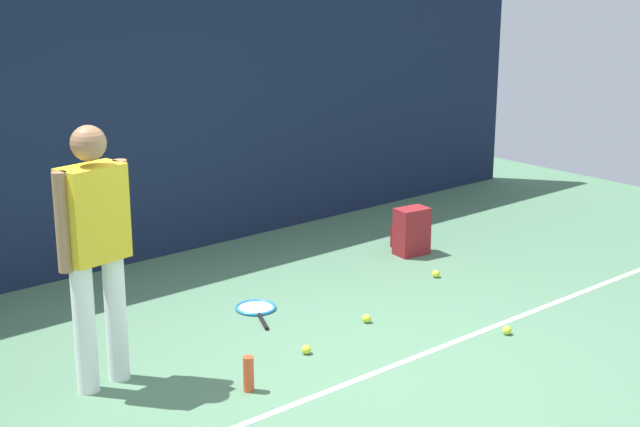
{
  "coord_description": "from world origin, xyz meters",
  "views": [
    {
      "loc": [
        -3.95,
        -4.22,
        2.7
      ],
      "look_at": [
        0.0,
        0.4,
        1.0
      ],
      "focal_mm": 52.61,
      "sensor_mm": 36.0,
      "label": 1
    }
  ],
  "objects_px": {
    "water_bottle": "(249,374)",
    "tennis_player": "(95,242)",
    "tennis_ball_by_fence": "(306,349)",
    "tennis_ball_mid_court": "(367,319)",
    "tennis_racket": "(256,309)",
    "tennis_ball_far_left": "(436,274)",
    "tennis_ball_near_player": "(507,330)",
    "backpack": "(411,232)"
  },
  "relations": [
    {
      "from": "tennis_ball_mid_court",
      "to": "water_bottle",
      "type": "relative_size",
      "value": 0.28
    },
    {
      "from": "tennis_ball_by_fence",
      "to": "tennis_ball_far_left",
      "type": "height_order",
      "value": "same"
    },
    {
      "from": "backpack",
      "to": "tennis_ball_near_player",
      "type": "xyz_separation_m",
      "value": [
        -0.84,
        -1.8,
        -0.18
      ]
    },
    {
      "from": "tennis_player",
      "to": "tennis_ball_by_fence",
      "type": "bearing_deg",
      "value": 151.37
    },
    {
      "from": "tennis_player",
      "to": "tennis_ball_by_fence",
      "type": "relative_size",
      "value": 25.76
    },
    {
      "from": "tennis_racket",
      "to": "water_bottle",
      "type": "relative_size",
      "value": 2.68
    },
    {
      "from": "tennis_ball_mid_court",
      "to": "water_bottle",
      "type": "xyz_separation_m",
      "value": [
        -1.36,
        -0.34,
        0.08
      ]
    },
    {
      "from": "tennis_ball_mid_court",
      "to": "tennis_ball_far_left",
      "type": "height_order",
      "value": "same"
    },
    {
      "from": "tennis_player",
      "to": "tennis_ball_by_fence",
      "type": "xyz_separation_m",
      "value": [
        1.3,
        -0.48,
        -0.93
      ]
    },
    {
      "from": "tennis_racket",
      "to": "tennis_ball_mid_court",
      "type": "xyz_separation_m",
      "value": [
        0.48,
        -0.74,
        0.02
      ]
    },
    {
      "from": "tennis_ball_by_fence",
      "to": "tennis_ball_mid_court",
      "type": "distance_m",
      "value": 0.73
    },
    {
      "from": "water_bottle",
      "to": "tennis_player",
      "type": "bearing_deg",
      "value": 133.79
    },
    {
      "from": "tennis_ball_mid_court",
      "to": "water_bottle",
      "type": "height_order",
      "value": "water_bottle"
    },
    {
      "from": "water_bottle",
      "to": "tennis_ball_by_fence",
      "type": "bearing_deg",
      "value": 17.21
    },
    {
      "from": "tennis_player",
      "to": "tennis_ball_mid_court",
      "type": "xyz_separation_m",
      "value": [
        2.01,
        -0.34,
        -0.93
      ]
    },
    {
      "from": "tennis_ball_near_player",
      "to": "tennis_ball_by_fence",
      "type": "bearing_deg",
      "value": 152.65
    },
    {
      "from": "tennis_racket",
      "to": "tennis_player",
      "type": "bearing_deg",
      "value": 130.28
    },
    {
      "from": "tennis_player",
      "to": "tennis_racket",
      "type": "distance_m",
      "value": 1.85
    },
    {
      "from": "tennis_ball_by_fence",
      "to": "tennis_player",
      "type": "bearing_deg",
      "value": 159.55
    },
    {
      "from": "water_bottle",
      "to": "backpack",
      "type": "bearing_deg",
      "value": 24.88
    },
    {
      "from": "tennis_ball_by_fence",
      "to": "tennis_ball_mid_court",
      "type": "xyz_separation_m",
      "value": [
        0.71,
        0.14,
        0.0
      ]
    },
    {
      "from": "tennis_player",
      "to": "tennis_ball_near_player",
      "type": "distance_m",
      "value": 3.03
    },
    {
      "from": "tennis_ball_far_left",
      "to": "tennis_ball_by_fence",
      "type": "bearing_deg",
      "value": -165.01
    },
    {
      "from": "tennis_ball_near_player",
      "to": "tennis_ball_by_fence",
      "type": "relative_size",
      "value": 1.0
    },
    {
      "from": "tennis_ball_near_player",
      "to": "tennis_ball_far_left",
      "type": "bearing_deg",
      "value": 65.91
    },
    {
      "from": "water_bottle",
      "to": "tennis_ball_near_player",
      "type": "bearing_deg",
      "value": -13.96
    },
    {
      "from": "backpack",
      "to": "tennis_ball_far_left",
      "type": "xyz_separation_m",
      "value": [
        -0.31,
        -0.61,
        -0.18
      ]
    },
    {
      "from": "tennis_ball_mid_court",
      "to": "backpack",
      "type": "bearing_deg",
      "value": 33.42
    },
    {
      "from": "tennis_ball_mid_court",
      "to": "tennis_ball_far_left",
      "type": "distance_m",
      "value": 1.21
    },
    {
      "from": "backpack",
      "to": "tennis_player",
      "type": "bearing_deg",
      "value": 18.24
    },
    {
      "from": "backpack",
      "to": "tennis_ball_mid_court",
      "type": "distance_m",
      "value": 1.76
    },
    {
      "from": "tennis_ball_by_fence",
      "to": "tennis_ball_far_left",
      "type": "relative_size",
      "value": 1.0
    },
    {
      "from": "tennis_ball_near_player",
      "to": "tennis_ball_mid_court",
      "type": "relative_size",
      "value": 1.0
    },
    {
      "from": "tennis_player",
      "to": "tennis_ball_far_left",
      "type": "relative_size",
      "value": 25.76
    },
    {
      "from": "tennis_ball_far_left",
      "to": "tennis_ball_near_player",
      "type": "bearing_deg",
      "value": -114.09
    },
    {
      "from": "tennis_racket",
      "to": "tennis_ball_far_left",
      "type": "xyz_separation_m",
      "value": [
        1.64,
        -0.39,
        0.02
      ]
    },
    {
      "from": "tennis_racket",
      "to": "tennis_ball_mid_court",
      "type": "distance_m",
      "value": 0.89
    },
    {
      "from": "tennis_ball_by_fence",
      "to": "tennis_ball_mid_court",
      "type": "bearing_deg",
      "value": 11.35
    },
    {
      "from": "tennis_player",
      "to": "water_bottle",
      "type": "distance_m",
      "value": 1.27
    },
    {
      "from": "tennis_player",
      "to": "backpack",
      "type": "bearing_deg",
      "value": -178.0
    },
    {
      "from": "tennis_ball_by_fence",
      "to": "water_bottle",
      "type": "height_order",
      "value": "water_bottle"
    },
    {
      "from": "tennis_ball_by_fence",
      "to": "tennis_ball_mid_court",
      "type": "height_order",
      "value": "same"
    }
  ]
}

